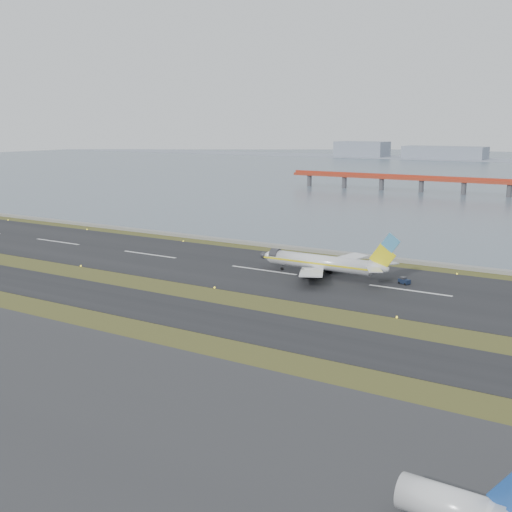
% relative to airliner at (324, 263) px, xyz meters
% --- Properties ---
extents(ground, '(1000.00, 1000.00, 0.00)m').
position_rel_airliner_xyz_m(ground, '(-16.48, -32.79, -3.46)').
color(ground, '#344017').
rests_on(ground, ground).
extents(taxiway_strip, '(1000.00, 18.00, 0.10)m').
position_rel_airliner_xyz_m(taxiway_strip, '(-16.48, -44.79, -3.41)').
color(taxiway_strip, black).
rests_on(taxiway_strip, ground).
extents(runway_strip, '(1000.00, 45.00, 0.10)m').
position_rel_airliner_xyz_m(runway_strip, '(-16.48, -2.79, -3.41)').
color(runway_strip, black).
rests_on(runway_strip, ground).
extents(seawall, '(1000.00, 2.50, 1.00)m').
position_rel_airliner_xyz_m(seawall, '(-16.48, 27.21, -2.96)').
color(seawall, gray).
rests_on(seawall, ground).
extents(red_pier, '(260.00, 5.00, 10.20)m').
position_rel_airliner_xyz_m(red_pier, '(3.52, 217.21, 3.82)').
color(red_pier, '#AB341D').
rests_on(red_pier, ground).
extents(airliner, '(38.52, 32.89, 12.80)m').
position_rel_airliner_xyz_m(airliner, '(0.00, 0.00, 0.00)').
color(airliner, white).
rests_on(airliner, ground).
extents(pushback_tug, '(3.18, 2.50, 1.79)m').
position_rel_airliner_xyz_m(pushback_tug, '(20.29, 2.54, -2.59)').
color(pushback_tug, '#131E36').
rests_on(pushback_tug, ground).
extents(second_airliner_tail, '(15.90, 13.26, 9.86)m').
position_rel_airliner_xyz_m(second_airliner_tail, '(58.60, -88.74, -0.57)').
color(second_airliner_tail, white).
rests_on(second_airliner_tail, ground).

